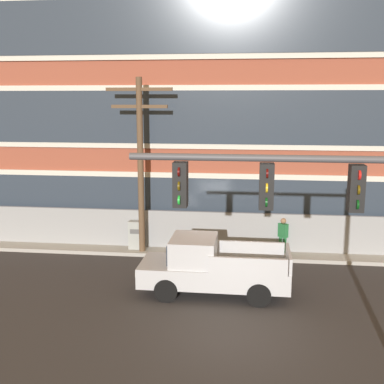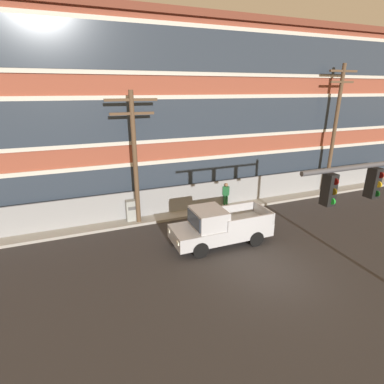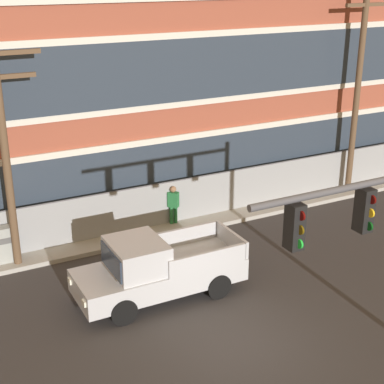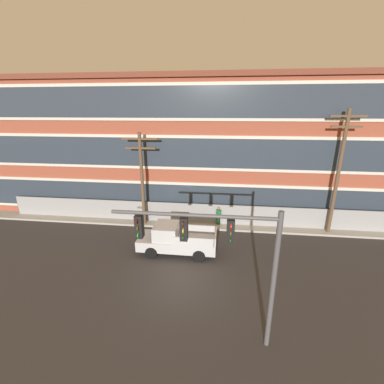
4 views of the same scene
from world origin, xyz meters
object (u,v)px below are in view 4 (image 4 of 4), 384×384
Objects in this scene: utility_pole_near_corner at (142,175)px; electrical_cabinet at (142,215)px; traffic_signal_mast at (221,248)px; utility_pole_midblock at (339,169)px; pedestrian_near_cabinet at (218,215)px; pickup_truck_silver at (176,240)px.

utility_pole_near_corner is 5.37× the size of electrical_cabinet.
utility_pole_near_corner is at bearing -41.83° from electrical_cabinet.
traffic_signal_mast is 12.29m from utility_pole_near_corner.
pedestrian_near_cabinet is (-8.51, 0.35, -4.14)m from utility_pole_midblock.
electrical_cabinet is at bearing 179.46° from utility_pole_midblock.
utility_pole_midblock reaches higher than utility_pole_near_corner.
pickup_truck_silver is 0.69× the size of utility_pole_near_corner.
traffic_signal_mast is at bearing -58.47° from electrical_cabinet.
traffic_signal_mast is at bearing -127.75° from utility_pole_midblock.
pickup_truck_silver is at bearing -121.81° from pedestrian_near_cabinet.
electrical_cabinet is at bearing 130.97° from pickup_truck_silver.
pedestrian_near_cabinet is (2.76, 4.46, 0.03)m from pickup_truck_silver.
traffic_signal_mast reaches higher than pedestrian_near_cabinet.
utility_pole_midblock is (14.61, 0.17, 0.82)m from utility_pole_near_corner.
pedestrian_near_cabinet is at bearing 1.89° from electrical_cabinet.
pickup_truck_silver is 3.68× the size of electrical_cabinet.
utility_pole_midblock reaches higher than traffic_signal_mast.
pickup_truck_silver is 5.63m from electrical_cabinet.
electrical_cabinet is 0.84× the size of pedestrian_near_cabinet.
traffic_signal_mast is 13.24m from electrical_cabinet.
traffic_signal_mast is 8.00m from pickup_truck_silver.
utility_pole_midblock reaches higher than electrical_cabinet.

